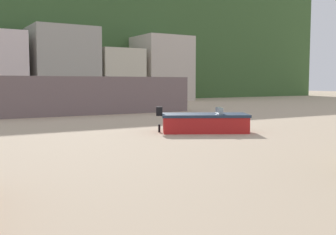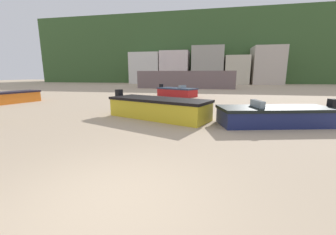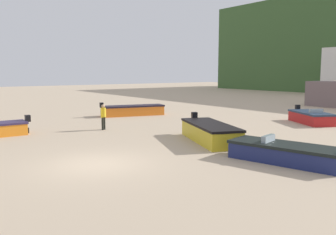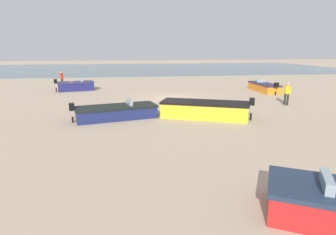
# 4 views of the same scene
# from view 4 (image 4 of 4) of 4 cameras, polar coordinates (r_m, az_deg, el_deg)

# --- Properties ---
(ground_plane) EXTENTS (160.00, 160.00, 0.00)m
(ground_plane) POSITION_cam_4_polar(r_m,az_deg,el_deg) (22.86, 0.88, 4.01)
(ground_plane) COLOR tan
(tidal_water) EXTENTS (80.00, 36.00, 0.06)m
(tidal_water) POSITION_cam_4_polar(r_m,az_deg,el_deg) (58.49, -4.63, 10.03)
(tidal_water) COLOR slate
(tidal_water) RESTS_ON ground
(boat_navy_0) EXTENTS (4.94, 2.69, 1.08)m
(boat_navy_0) POSITION_cam_4_polar(r_m,az_deg,el_deg) (16.28, -10.57, 1.13)
(boat_navy_0) COLOR navy
(boat_navy_0) RESTS_ON ground
(boat_navy_2) EXTENTS (3.72, 2.38, 1.18)m
(boat_navy_2) POSITION_cam_4_polar(r_m,az_deg,el_deg) (28.45, -18.42, 6.17)
(boat_navy_2) COLOR navy
(boat_navy_2) RESTS_ON ground
(boat_orange_4) EXTENTS (1.49, 4.54, 1.10)m
(boat_orange_4) POSITION_cam_4_polar(r_m,az_deg,el_deg) (28.01, 19.11, 5.91)
(boat_orange_4) COLOR orange
(boat_orange_4) RESTS_ON ground
(boat_yellow_5) EXTENTS (5.28, 3.46, 1.28)m
(boat_yellow_5) POSITION_cam_4_polar(r_m,az_deg,el_deg) (16.34, 7.53, 1.62)
(boat_yellow_5) COLOR gold
(boat_yellow_5) RESTS_ON ground
(beach_walker_foreground) EXTENTS (0.47, 0.49, 1.62)m
(beach_walker_foreground) POSITION_cam_4_polar(r_m,az_deg,el_deg) (32.03, -20.99, 7.66)
(beach_walker_foreground) COLOR black
(beach_walker_foreground) RESTS_ON ground
(beach_walker_distant) EXTENTS (0.47, 0.49, 1.62)m
(beach_walker_distant) POSITION_cam_4_polar(r_m,az_deg,el_deg) (21.58, 23.25, 4.85)
(beach_walker_distant) COLOR black
(beach_walker_distant) RESTS_ON ground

